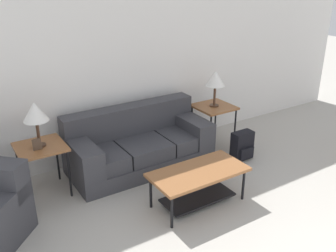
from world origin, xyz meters
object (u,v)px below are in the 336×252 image
object	(u,v)px
coffee_table	(198,179)
side_table_right	(214,110)
table_lamp_left	(35,113)
backpack	(242,146)
table_lamp_right	(215,79)
couch	(139,146)
side_table_left	(41,151)

from	to	relation	value
coffee_table	side_table_right	xyz separation A→B (m)	(1.16, 1.18, 0.26)
table_lamp_left	coffee_table	bearing A→B (deg)	-39.15
coffee_table	backpack	bearing A→B (deg)	25.00
table_lamp_right	coffee_table	bearing A→B (deg)	-134.62
coffee_table	side_table_right	bearing A→B (deg)	45.38
coffee_table	couch	bearing A→B (deg)	96.86
couch	coffee_table	distance (m)	1.19
couch	table_lamp_left	bearing A→B (deg)	-179.83
side_table_right	table_lamp_right	size ratio (longest dim) A/B	1.19
couch	table_lamp_left	world-z (taller)	table_lamp_left
table_lamp_left	backpack	world-z (taller)	table_lamp_left
side_table_left	side_table_right	xyz separation A→B (m)	(2.61, 0.00, 0.00)
couch	backpack	xyz separation A→B (m)	(1.36, -0.61, -0.10)
couch	table_lamp_right	xyz separation A→B (m)	(1.30, -0.00, 0.76)
coffee_table	table_lamp_left	size ratio (longest dim) A/B	2.10
side_table_left	backpack	xyz separation A→B (m)	(2.66, -0.61, -0.38)
side_table_right	backpack	world-z (taller)	side_table_right
table_lamp_left	side_table_right	bearing A→B (deg)	0.00
side_table_left	table_lamp_right	world-z (taller)	table_lamp_right
table_lamp_left	couch	bearing A→B (deg)	0.17
side_table_right	table_lamp_left	bearing A→B (deg)	-180.00
table_lamp_right	backpack	bearing A→B (deg)	-84.72
couch	backpack	bearing A→B (deg)	-24.27
side_table_left	coffee_table	bearing A→B (deg)	-39.15
side_table_right	table_lamp_right	world-z (taller)	table_lamp_right
table_lamp_left	table_lamp_right	xyz separation A→B (m)	(2.61, 0.00, 0.00)
side_table_right	couch	bearing A→B (deg)	179.83
side_table_left	table_lamp_left	distance (m)	0.48
coffee_table	side_table_left	xyz separation A→B (m)	(-1.45, 1.18, 0.26)
coffee_table	side_table_left	world-z (taller)	side_table_left
table_lamp_left	side_table_left	bearing A→B (deg)	116.57
backpack	couch	bearing A→B (deg)	155.73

